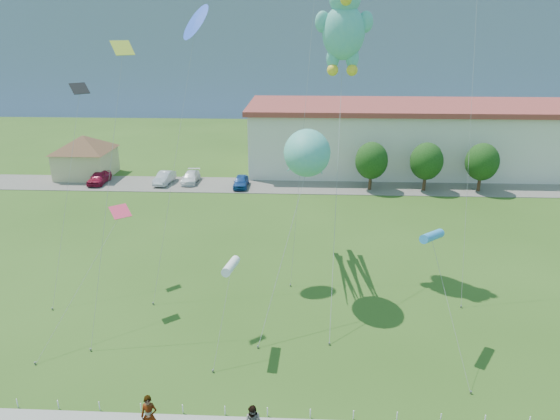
# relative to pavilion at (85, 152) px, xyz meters

# --- Properties ---
(ground) EXTENTS (160.00, 160.00, 0.00)m
(ground) POSITION_rel_pavilion_xyz_m (24.00, -38.00, -3.02)
(ground) COLOR #2B4D15
(ground) RESTS_ON ground
(parking_strip) EXTENTS (70.00, 6.00, 0.06)m
(parking_strip) POSITION_rel_pavilion_xyz_m (24.00, -3.00, -2.99)
(parking_strip) COLOR #59544C
(parking_strip) RESTS_ON ground
(hill_ridge) EXTENTS (160.00, 50.00, 25.00)m
(hill_ridge) POSITION_rel_pavilion_xyz_m (24.00, 82.00, 9.48)
(hill_ridge) COLOR gray
(hill_ridge) RESTS_ON ground
(pavilion) EXTENTS (9.20, 9.20, 5.00)m
(pavilion) POSITION_rel_pavilion_xyz_m (0.00, 0.00, 0.00)
(pavilion) COLOR tan
(pavilion) RESTS_ON ground
(warehouse) EXTENTS (61.00, 15.00, 8.20)m
(warehouse) POSITION_rel_pavilion_xyz_m (50.00, 6.00, 1.10)
(warehouse) COLOR beige
(warehouse) RESTS_ON ground
(rope_fence) EXTENTS (26.05, 0.05, 0.50)m
(rope_fence) POSITION_rel_pavilion_xyz_m (24.00, -39.30, -2.77)
(rope_fence) COLOR white
(rope_fence) RESTS_ON ground
(tree_near) EXTENTS (3.60, 3.60, 5.47)m
(tree_near) POSITION_rel_pavilion_xyz_m (34.00, -4.00, 0.36)
(tree_near) COLOR #3F2B19
(tree_near) RESTS_ON ground
(tree_mid) EXTENTS (3.60, 3.60, 5.47)m
(tree_mid) POSITION_rel_pavilion_xyz_m (40.00, -4.00, 0.36)
(tree_mid) COLOR #3F2B19
(tree_mid) RESTS_ON ground
(tree_far) EXTENTS (3.60, 3.60, 5.47)m
(tree_far) POSITION_rel_pavilion_xyz_m (46.00, -4.00, 0.36)
(tree_far) COLOR #3F2B19
(tree_far) RESTS_ON ground
(pedestrian_left) EXTENTS (0.75, 0.51, 2.00)m
(pedestrian_left) POSITION_rel_pavilion_xyz_m (19.90, -40.72, -1.93)
(pedestrian_left) COLOR gray
(pedestrian_left) RESTS_ON sidewalk
(parked_car_red) EXTENTS (1.78, 4.23, 1.43)m
(parked_car_red) POSITION_rel_pavilion_xyz_m (2.73, -3.11, -2.25)
(parked_car_red) COLOR maroon
(parked_car_red) RESTS_ON parking_strip
(parked_car_silver) EXTENTS (1.87, 4.23, 1.35)m
(parked_car_silver) POSITION_rel_pavilion_xyz_m (10.35, -2.80, -2.29)
(parked_car_silver) COLOR #B9BBC0
(parked_car_silver) RESTS_ON parking_strip
(parked_car_white) EXTENTS (1.73, 4.24, 1.23)m
(parked_car_white) POSITION_rel_pavilion_xyz_m (13.31, -2.21, -2.35)
(parked_car_white) COLOR white
(parked_car_white) RESTS_ON parking_strip
(parked_car_blue) EXTENTS (1.59, 3.89, 1.32)m
(parked_car_blue) POSITION_rel_pavilion_xyz_m (19.43, -3.79, -2.30)
(parked_car_blue) COLOR navy
(parked_car_blue) RESTS_ON parking_strip
(octopus_kite) EXTENTS (4.17, 14.03, 11.23)m
(octopus_kite) POSITION_rel_pavilion_xyz_m (26.72, -25.89, 5.96)
(octopus_kite) COLOR #45AB9F
(octopus_kite) RESTS_ON ground
(teddy_bear_kite) EXTENTS (3.89, 12.78, 20.24)m
(teddy_bear_kite) POSITION_rel_pavilion_xyz_m (29.06, -22.08, 14.29)
(teddy_bear_kite) COLOR #45AB9F
(teddy_bear_kite) RESTS_ON ground
(small_kite_black) EXTENTS (1.42, 7.42, 13.69)m
(small_kite_black) POSITION_rel_pavilion_xyz_m (11.08, -24.72, 8.57)
(small_kite_black) COLOR black
(small_kite_black) RESTS_ON ground
(small_kite_yellow) EXTENTS (2.25, 6.49, 16.50)m
(small_kite_yellow) POSITION_rel_pavilion_xyz_m (16.03, -29.75, 10.87)
(small_kite_yellow) COLOR gold
(small_kite_yellow) RESTS_ON ground
(small_kite_pink) EXTENTS (3.77, 7.23, 6.92)m
(small_kite_pink) POSITION_rel_pavilion_xyz_m (14.94, -30.21, 2.82)
(small_kite_pink) COLOR #EF3559
(small_kite_pink) RESTS_ON ground
(small_kite_cyan) EXTENTS (1.76, 5.85, 6.94)m
(small_kite_cyan) POSITION_rel_pavilion_xyz_m (33.54, -32.65, 3.44)
(small_kite_cyan) COLOR #308FD8
(small_kite_cyan) RESTS_ON ground
(small_kite_blue) EXTENTS (3.37, 7.49, 18.20)m
(small_kite_blue) POSITION_rel_pavilion_xyz_m (19.12, -23.04, 14.06)
(small_kite_blue) COLOR blue
(small_kite_blue) RESTS_ON ground
(small_kite_white) EXTENTS (1.07, 3.71, 5.44)m
(small_kite_white) POSITION_rel_pavilion_xyz_m (22.65, -33.75, 1.95)
(small_kite_white) COLOR white
(small_kite_white) RESTS_ON ground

